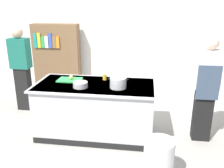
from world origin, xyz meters
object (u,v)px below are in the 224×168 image
onion (71,77)px  mixing_bowl (80,85)px  stock_pot (118,83)px  juice_cup (105,77)px  person_chef (206,87)px  person_guest (21,67)px  bookshelf (57,60)px  trash_bin (158,161)px

onion → mixing_bowl: (0.25, -0.31, -0.01)m
stock_pot → juice_cup: size_ratio=3.22×
juice_cup → person_chef: bearing=-6.4°
mixing_bowl → person_chef: bearing=7.3°
juice_cup → stock_pot: bearing=-53.6°
stock_pot → person_guest: 2.29m
mixing_bowl → juice_cup: (0.31, 0.43, 0.01)m
stock_pot → juice_cup: bearing=126.4°
onion → stock_pot: (0.84, -0.25, 0.02)m
juice_cup → mixing_bowl: bearing=-126.0°
bookshelf → onion: bearing=-62.5°
trash_bin → person_chef: size_ratio=0.33×
bookshelf → juice_cup: bearing=-47.2°
juice_cup → trash_bin: (0.90, -1.31, -0.66)m
trash_bin → juice_cup: bearing=124.7°
onion → trash_bin: onion is taller
onion → bookshelf: bookshelf is taller
mixing_bowl → person_chef: (1.96, 0.25, -0.03)m
trash_bin → bookshelf: size_ratio=0.34×
person_chef → person_guest: 3.53m
onion → bookshelf: size_ratio=0.04×
juice_cup → trash_bin: juice_cup is taller
stock_pot → person_guest: size_ratio=0.19×
mixing_bowl → trash_bin: (1.22, -0.87, -0.66)m
onion → bookshelf: (-0.87, 1.66, -0.10)m
juice_cup → person_guest: (-1.82, 0.55, -0.04)m
person_guest → bookshelf: 1.07m
juice_cup → person_guest: bearing=163.2°
stock_pot → mixing_bowl: size_ratio=1.40×
juice_cup → bookshelf: bookshelf is taller
stock_pot → person_guest: person_guest is taller
onion → juice_cup: juice_cup is taller
mixing_bowl → juice_cup: 0.54m
trash_bin → bookshelf: bearing=129.3°
stock_pot → bookshelf: size_ratio=0.19×
stock_pot → person_chef: (1.36, 0.19, -0.07)m
person_chef → bookshelf: (-3.07, 1.72, -0.06)m
mixing_bowl → onion: bearing=128.4°
stock_pot → juice_cup: (-0.28, 0.37, -0.03)m
juice_cup → person_chef: size_ratio=0.06×
juice_cup → person_guest: size_ratio=0.06×
onion → juice_cup: (0.56, 0.12, -0.01)m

